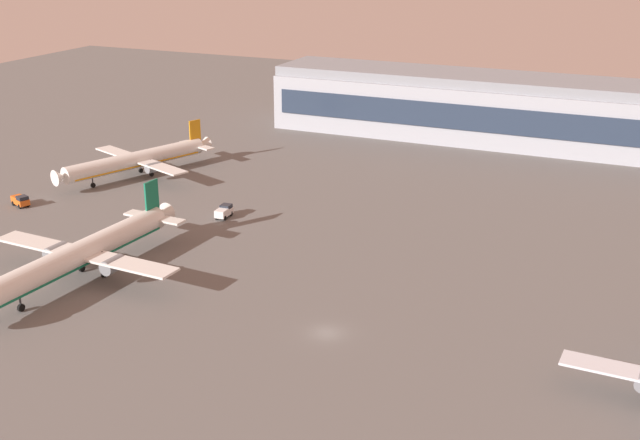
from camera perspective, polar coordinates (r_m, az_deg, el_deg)
ground_plane at (r=110.00m, az=0.49°, el=-7.91°), size 416.00×416.00×0.00m
terminal_building at (r=208.78m, az=13.88°, el=7.42°), size 125.90×22.40×16.40m
airplane_mid_apron at (r=129.38m, az=-16.38°, el=-2.30°), size 33.57×43.12×11.06m
airplane_taxiway_distant at (r=180.16m, az=-12.64°, el=4.14°), size 29.28×37.16×9.89m
maintenance_van at (r=168.00m, az=-20.25°, el=1.30°), size 4.57×3.30×2.25m
cargo_loader at (r=152.55m, az=-6.74°, el=0.60°), size 2.23×4.25×2.25m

